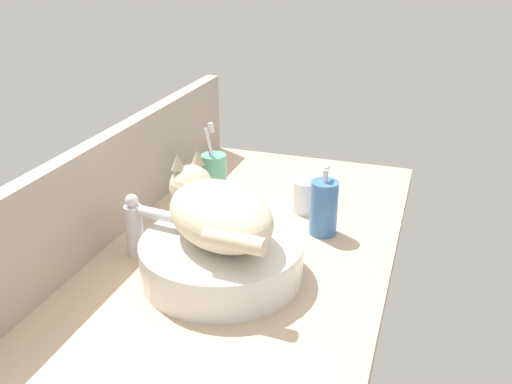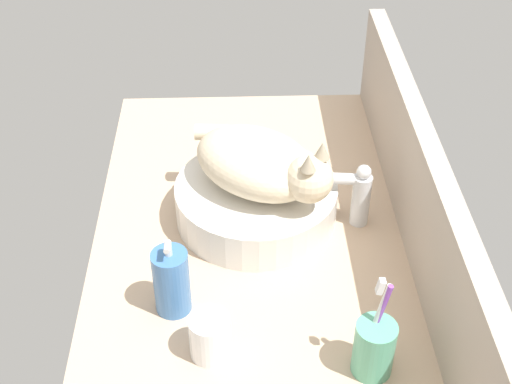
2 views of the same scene
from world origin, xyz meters
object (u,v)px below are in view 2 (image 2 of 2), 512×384
sink_basin (255,201)px  toothbrush_cup (374,346)px  faucet (356,192)px  water_glass (210,338)px  cat (261,164)px  soap_dispenser (172,281)px

sink_basin → toothbrush_cup: (37.44, 16.94, 1.46)cm
faucet → toothbrush_cup: (35.30, -2.11, -1.98)cm
sink_basin → water_glass: (33.37, -8.28, -0.33)cm
faucet → water_glass: bearing=-41.2°
cat → toothbrush_cup: cat is taller
water_glass → sink_basin: bearing=166.1°
cat → faucet: size_ratio=2.22×
sink_basin → toothbrush_cup: size_ratio=1.68×
toothbrush_cup → water_glass: toothbrush_cup is taller
faucet → sink_basin: bearing=-96.4°
soap_dispenser → toothbrush_cup: (14.00, 31.64, -0.97)cm
cat → faucet: cat is taller
toothbrush_cup → water_glass: (-4.06, -25.22, -1.79)cm
faucet → toothbrush_cup: bearing=-3.4°
faucet → toothbrush_cup: 35.42cm
sink_basin → soap_dispenser: 27.77cm
soap_dispenser → toothbrush_cup: size_ratio=0.84×
toothbrush_cup → water_glass: size_ratio=2.39×
soap_dispenser → cat: bearing=145.1°
sink_basin → faucet: (2.13, 19.04, 3.44)cm
soap_dispenser → water_glass: bearing=32.9°
sink_basin → water_glass: size_ratio=4.02×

